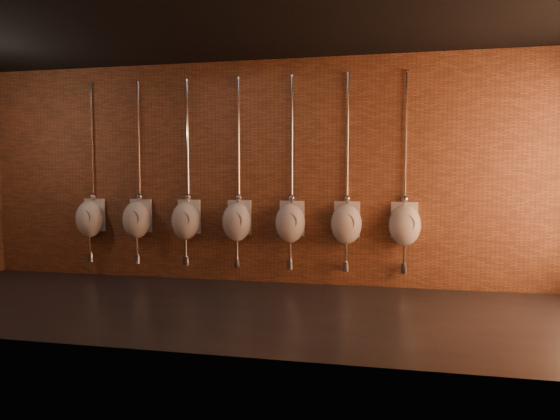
{
  "coord_description": "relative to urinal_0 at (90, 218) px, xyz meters",
  "views": [
    {
      "loc": [
        1.82,
        -5.52,
        1.56
      ],
      "look_at": [
        0.5,
        0.9,
        1.1
      ],
      "focal_mm": 32.0,
      "sensor_mm": 36.0,
      "label": 1
    }
  ],
  "objects": [
    {
      "name": "urinal_6",
      "position": [
        4.69,
        0.0,
        0.0
      ],
      "size": [
        0.46,
        0.42,
        2.72
      ],
      "color": "white",
      "rests_on": "ground"
    },
    {
      "name": "room_shell",
      "position": [
        2.57,
        -1.35,
        1.11
      ],
      "size": [
        8.54,
        3.04,
        3.22
      ],
      "color": "black",
      "rests_on": "ground"
    },
    {
      "name": "urinal_1",
      "position": [
        0.78,
        0.0,
        0.0
      ],
      "size": [
        0.46,
        0.42,
        2.72
      ],
      "color": "white",
      "rests_on": "ground"
    },
    {
      "name": "urinal_0",
      "position": [
        0.0,
        0.0,
        0.0
      ],
      "size": [
        0.46,
        0.42,
        2.72
      ],
      "color": "white",
      "rests_on": "ground"
    },
    {
      "name": "urinal_4",
      "position": [
        3.13,
        0.0,
        0.0
      ],
      "size": [
        0.46,
        0.42,
        2.72
      ],
      "color": "white",
      "rests_on": "ground"
    },
    {
      "name": "ground",
      "position": [
        2.57,
        -1.35,
        -0.9
      ],
      "size": [
        8.5,
        8.5,
        0.0
      ],
      "primitive_type": "plane",
      "color": "black",
      "rests_on": "ground"
    },
    {
      "name": "urinal_2",
      "position": [
        1.56,
        0.0,
        0.0
      ],
      "size": [
        0.46,
        0.42,
        2.72
      ],
      "color": "white",
      "rests_on": "ground"
    },
    {
      "name": "urinal_3",
      "position": [
        2.35,
        0.0,
        0.0
      ],
      "size": [
        0.46,
        0.42,
        2.72
      ],
      "color": "white",
      "rests_on": "ground"
    },
    {
      "name": "urinal_5",
      "position": [
        3.91,
        0.0,
        0.0
      ],
      "size": [
        0.46,
        0.42,
        2.72
      ],
      "color": "white",
      "rests_on": "ground"
    }
  ]
}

